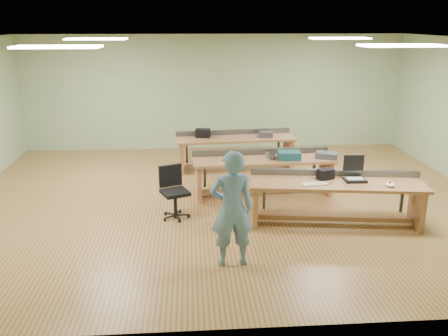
{
  "coord_description": "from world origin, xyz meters",
  "views": [
    {
      "loc": [
        -0.66,
        -8.54,
        3.33
      ],
      "look_at": [
        -0.08,
        -0.6,
        0.84
      ],
      "focal_mm": 38.0,
      "sensor_mm": 36.0,
      "label": 1
    }
  ],
  "objects": [
    {
      "name": "tray_back",
      "position": [
        1.09,
        2.02,
        0.81
      ],
      "size": [
        0.36,
        0.3,
        0.13
      ],
      "primitive_type": "cube",
      "rotation": [
        0.0,
        0.0,
        -0.23
      ],
      "color": "#353538",
      "rests_on": "workbench_back"
    },
    {
      "name": "storage_box_back",
      "position": [
        -0.37,
        2.13,
        0.84
      ],
      "size": [
        0.36,
        0.28,
        0.19
      ],
      "primitive_type": "cube",
      "rotation": [
        0.0,
        0.0,
        -0.15
      ],
      "color": "black",
      "rests_on": "workbench_back"
    },
    {
      "name": "task_chair",
      "position": [
        -0.96,
        -0.74,
        0.34
      ],
      "size": [
        0.65,
        0.65,
        0.92
      ],
      "rotation": [
        0.0,
        0.0,
        0.39
      ],
      "color": "black",
      "rests_on": "floor"
    },
    {
      "name": "fluor_panels",
      "position": [
        0.0,
        0.0,
        2.97
      ],
      "size": [
        6.2,
        3.5,
        0.03
      ],
      "color": "white",
      "rests_on": "ceiling"
    },
    {
      "name": "floor",
      "position": [
        0.0,
        0.0,
        0.0
      ],
      "size": [
        10.0,
        10.0,
        0.0
      ],
      "primitive_type": "plane",
      "color": "#9F783C",
      "rests_on": "ground"
    },
    {
      "name": "person",
      "position": [
        -0.11,
        -2.49,
        0.84
      ],
      "size": [
        0.65,
        0.46,
        1.68
      ],
      "primitive_type": "imported",
      "rotation": [
        0.0,
        0.0,
        3.24
      ],
      "color": "#6386A1",
      "rests_on": "floor"
    },
    {
      "name": "ceiling",
      "position": [
        0.0,
        0.0,
        3.0
      ],
      "size": [
        10.0,
        10.0,
        0.0
      ],
      "primitive_type": "plane",
      "color": "silver",
      "rests_on": "wall_back"
    },
    {
      "name": "trackball_mouse",
      "position": [
        2.56,
        -1.51,
        0.79
      ],
      "size": [
        0.19,
        0.21,
        0.07
      ],
      "primitive_type": "ellipsoid",
      "rotation": [
        0.0,
        0.0,
        -0.32
      ],
      "color": "white",
      "rests_on": "workbench_front"
    },
    {
      "name": "keyboard",
      "position": [
        1.36,
        -1.34,
        0.76
      ],
      "size": [
        0.44,
        0.2,
        0.02
      ],
      "primitive_type": "cube",
      "rotation": [
        0.0,
        0.0,
        0.13
      ],
      "color": "beige",
      "rests_on": "workbench_front"
    },
    {
      "name": "mug",
      "position": [
        0.92,
        0.17,
        0.8
      ],
      "size": [
        0.17,
        0.17,
        0.11
      ],
      "primitive_type": "imported",
      "rotation": [
        0.0,
        0.0,
        -0.29
      ],
      "color": "#353538",
      "rests_on": "workbench_mid"
    },
    {
      "name": "laptop_screen",
      "position": [
        2.09,
        -1.06,
        1.03
      ],
      "size": [
        0.35,
        0.02,
        0.28
      ],
      "primitive_type": "cube",
      "rotation": [
        0.0,
        0.0,
        -0.02
      ],
      "color": "black",
      "rests_on": "laptop_base"
    },
    {
      "name": "parts_bin_teal",
      "position": [
        1.25,
        0.19,
        0.83
      ],
      "size": [
        0.45,
        0.35,
        0.15
      ],
      "primitive_type": "cube",
      "rotation": [
        0.0,
        0.0,
        -0.06
      ],
      "color": "#164248",
      "rests_on": "workbench_mid"
    },
    {
      "name": "wall_back",
      "position": [
        0.0,
        4.0,
        1.5
      ],
      "size": [
        10.0,
        0.04,
        3.0
      ],
      "primitive_type": "cube",
      "color": "#9EB488",
      "rests_on": "floor"
    },
    {
      "name": "workbench_front",
      "position": [
        1.78,
        -1.2,
        0.56
      ],
      "size": [
        2.98,
        1.16,
        0.86
      ],
      "rotation": [
        0.0,
        0.0,
        -0.14
      ],
      "color": "#A07043",
      "rests_on": "floor"
    },
    {
      "name": "workbench_mid",
      "position": [
        0.76,
        0.29,
        0.55
      ],
      "size": [
        2.8,
        0.88,
        0.86
      ],
      "rotation": [
        0.0,
        0.0,
        0.05
      ],
      "color": "#A07043",
      "rests_on": "floor"
    },
    {
      "name": "workbench_back",
      "position": [
        0.38,
        2.06,
        0.55
      ],
      "size": [
        2.77,
        0.94,
        0.86
      ],
      "rotation": [
        0.0,
        0.0,
        0.08
      ],
      "color": "#A07043",
      "rests_on": "floor"
    },
    {
      "name": "camera_bag",
      "position": [
        1.62,
        -1.06,
        0.84
      ],
      "size": [
        0.31,
        0.25,
        0.18
      ],
      "primitive_type": "cube",
      "rotation": [
        0.0,
        0.0,
        0.37
      ],
      "color": "black",
      "rests_on": "workbench_front"
    },
    {
      "name": "drinks_can",
      "position": [
        0.84,
        0.32,
        0.8
      ],
      "size": [
        0.07,
        0.07,
        0.11
      ],
      "primitive_type": "cylinder",
      "rotation": [
        0.0,
        0.0,
        0.17
      ],
      "color": "#B5B5B9",
      "rests_on": "workbench_mid"
    },
    {
      "name": "laptop_base",
      "position": [
        2.09,
        -1.19,
        0.77
      ],
      "size": [
        0.36,
        0.29,
        0.04
      ],
      "primitive_type": "cube",
      "rotation": [
        0.0,
        0.0,
        -0.02
      ],
      "color": "black",
      "rests_on": "workbench_front"
    },
    {
      "name": "parts_bin_grey",
      "position": [
        2.0,
        0.21,
        0.81
      ],
      "size": [
        0.48,
        0.4,
        0.11
      ],
      "primitive_type": "cube",
      "rotation": [
        0.0,
        0.0,
        -0.39
      ],
      "color": "#353538",
      "rests_on": "workbench_mid"
    },
    {
      "name": "wall_front",
      "position": [
        0.0,
        -4.0,
        1.5
      ],
      "size": [
        10.0,
        0.04,
        3.0
      ],
      "primitive_type": "cube",
      "color": "#9EB488",
      "rests_on": "floor"
    }
  ]
}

